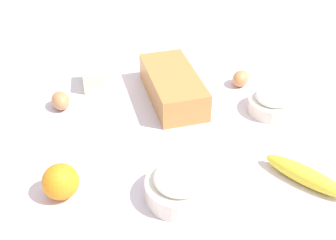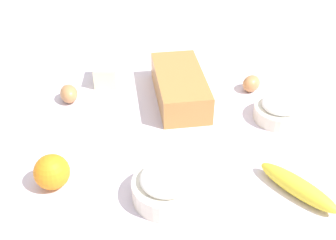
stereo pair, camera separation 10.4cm
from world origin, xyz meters
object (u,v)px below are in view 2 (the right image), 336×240
Objects in this scene: flour_bowl at (167,186)px; egg_near_butter at (251,83)px; orange_fruit at (52,172)px; banana at (298,187)px; loaf_pan at (180,86)px; egg_beside_bowl at (69,94)px; butter_block at (106,73)px; sugar_bowl at (280,110)px.

flour_bowl is 0.49m from egg_near_butter.
egg_near_butter is (0.39, -0.50, -0.02)m from orange_fruit.
orange_fruit is (0.03, 0.52, 0.02)m from banana.
banana is at bearing -155.40° from loaf_pan.
loaf_pan is 4.88× the size of egg_near_butter.
loaf_pan is 0.45m from orange_fruit.
banana is 3.15× the size of egg_near_butter.
banana is (0.01, -0.28, -0.01)m from flour_bowl.
loaf_pan is 4.52× the size of egg_beside_bowl.
butter_block reaches higher than egg_near_butter.
banana is at bearing -176.45° from egg_near_butter.
egg_beside_bowl is (0.34, 0.03, -0.01)m from orange_fruit.
egg_beside_bowl is at bearing 4.45° from orange_fruit.
banana is at bearing 175.06° from sugar_bowl.
flour_bowl is 2.24× the size of egg_beside_bowl.
loaf_pan is 0.44m from banana.
sugar_bowl is 0.28m from banana.
loaf_pan reaches higher than orange_fruit.
egg_near_butter is (0.14, 0.05, -0.00)m from sugar_bowl.
sugar_bowl is at bearing -160.80° from egg_near_butter.
sugar_bowl is 2.05× the size of egg_beside_bowl.
orange_fruit is at bearing -175.55° from egg_beside_bowl.
sugar_bowl reaches higher than egg_beside_bowl.
butter_block is at bearing -42.46° from egg_beside_bowl.
butter_block is (0.44, -0.07, -0.01)m from orange_fruit.
loaf_pan is at bearing -88.49° from egg_beside_bowl.
egg_near_butter is (0.42, -0.25, -0.01)m from flour_bowl.
flour_bowl is 0.46m from egg_beside_bowl.
egg_beside_bowl reaches higher than banana.
butter_block is (0.48, 0.18, -0.00)m from flour_bowl.
egg_beside_bowl is (-0.05, 0.52, 0.00)m from egg_near_butter.
orange_fruit is 0.63m from egg_near_butter.
loaf_pan is at bearing -6.11° from flour_bowl.
sugar_bowl is 0.15m from egg_near_butter.
orange_fruit is 0.34m from egg_beside_bowl.
banana is (-0.27, 0.02, -0.01)m from sugar_bowl.
flour_bowl is 0.51m from butter_block.
egg_near_butter is at bearing 3.55° from banana.
loaf_pan reaches higher than sugar_bowl.
egg_near_butter is 0.53m from egg_beside_bowl.
flour_bowl is at bearing -144.11° from egg_beside_bowl.
butter_block is at bearing 44.08° from banana.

